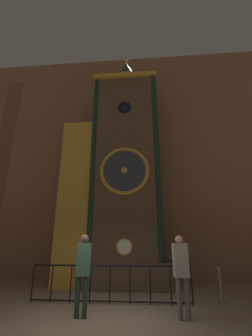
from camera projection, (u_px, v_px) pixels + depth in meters
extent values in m
plane|color=#847056|center=(92.00, 327.00, 4.52)|extent=(28.00, 28.00, 0.00)
cube|color=#846047|center=(122.00, 153.00, 11.91)|extent=(24.00, 0.30, 12.25)
cube|color=brown|center=(1.00, 167.00, 12.16)|extent=(0.90, 0.12, 11.03)
cube|color=brown|center=(126.00, 274.00, 8.63)|extent=(3.48, 1.61, 0.92)
cube|color=brown|center=(126.00, 161.00, 10.10)|extent=(2.78, 1.40, 8.35)
cube|color=gold|center=(126.00, 85.00, 11.30)|extent=(3.00, 1.54, 0.20)
cylinder|color=gold|center=(124.00, 247.00, 8.26)|extent=(0.60, 0.05, 0.60)
cylinder|color=silver|center=(124.00, 247.00, 8.23)|extent=(0.49, 0.03, 0.49)
cylinder|color=gold|center=(124.00, 171.00, 9.20)|extent=(2.03, 0.07, 2.03)
cylinder|color=#2D333D|center=(124.00, 170.00, 9.16)|extent=(1.75, 0.04, 1.75)
cylinder|color=gold|center=(124.00, 170.00, 9.14)|extent=(0.24, 0.03, 0.24)
cube|color=#30241B|center=(126.00, 114.00, 10.65)|extent=(0.75, 0.42, 0.75)
sphere|color=black|center=(125.00, 108.00, 10.23)|extent=(0.60, 0.60, 0.60)
cylinder|color=#142D23|center=(94.00, 157.00, 9.62)|extent=(0.25, 0.25, 8.35)
cylinder|color=#142D23|center=(157.00, 155.00, 9.40)|extent=(0.25, 0.25, 8.35)
cylinder|color=gold|center=(126.00, 82.00, 11.48)|extent=(1.19, 1.19, 0.30)
cone|color=#163227|center=(126.00, 71.00, 11.69)|extent=(1.13, 1.13, 1.06)
sphere|color=gold|center=(126.00, 61.00, 11.90)|extent=(0.20, 0.20, 0.20)
cube|color=maroon|center=(78.00, 199.00, 9.79)|extent=(1.33, 1.19, 6.86)
cube|color=gold|center=(74.00, 196.00, 9.21)|extent=(1.39, 0.06, 6.86)
cylinder|color=black|center=(33.00, 283.00, 6.60)|extent=(0.04, 0.04, 1.00)
cylinder|color=black|center=(52.00, 283.00, 6.55)|extent=(0.04, 0.04, 1.00)
cylinder|color=black|center=(71.00, 283.00, 6.50)|extent=(0.04, 0.04, 1.00)
cylinder|color=black|center=(90.00, 284.00, 6.46)|extent=(0.04, 0.04, 1.00)
cylinder|color=black|center=(110.00, 284.00, 6.41)|extent=(0.04, 0.04, 1.00)
cylinder|color=black|center=(130.00, 284.00, 6.36)|extent=(0.04, 0.04, 1.00)
cylinder|color=black|center=(150.00, 284.00, 6.32)|extent=(0.04, 0.04, 1.00)
cylinder|color=black|center=(171.00, 285.00, 6.27)|extent=(0.04, 0.04, 1.00)
cylinder|color=black|center=(192.00, 285.00, 6.22)|extent=(0.04, 0.04, 1.00)
cylinder|color=black|center=(110.00, 266.00, 6.56)|extent=(4.59, 0.05, 0.05)
cylinder|color=black|center=(110.00, 301.00, 6.27)|extent=(4.59, 0.04, 0.04)
cylinder|color=#213427|center=(78.00, 297.00, 5.18)|extent=(0.11, 0.11, 0.87)
cylinder|color=#213427|center=(85.00, 297.00, 5.17)|extent=(0.11, 0.11, 0.87)
cube|color=#385642|center=(83.00, 259.00, 5.43)|extent=(0.39, 0.30, 0.75)
sphere|color=brown|center=(85.00, 239.00, 5.58)|extent=(0.21, 0.21, 0.21)
cylinder|color=#58554F|center=(179.00, 298.00, 5.04)|extent=(0.11, 0.11, 0.85)
cylinder|color=#58554F|center=(187.00, 299.00, 5.03)|extent=(0.11, 0.11, 0.85)
cube|color=gray|center=(181.00, 260.00, 5.29)|extent=(0.36, 0.25, 0.75)
sphere|color=tan|center=(179.00, 239.00, 5.44)|extent=(0.19, 0.19, 0.19)
cylinder|color=gray|center=(223.00, 304.00, 6.17)|extent=(0.28, 0.28, 0.04)
cylinder|color=gray|center=(221.00, 287.00, 6.30)|extent=(0.06, 0.06, 0.88)
sphere|color=gray|center=(219.00, 269.00, 6.45)|extent=(0.09, 0.09, 0.09)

